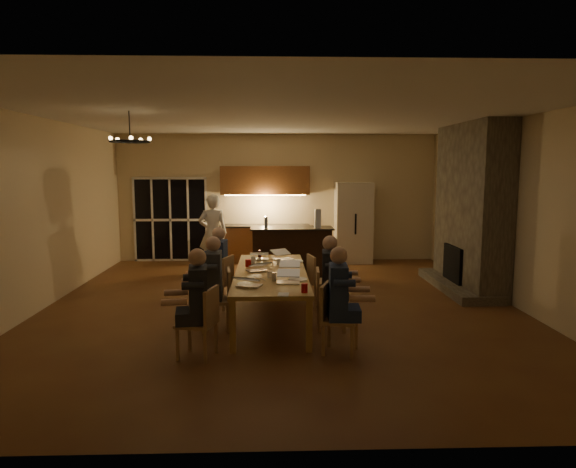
# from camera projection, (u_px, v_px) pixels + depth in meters

# --- Properties ---
(floor) EXTENTS (9.00, 9.00, 0.00)m
(floor) POSITION_uv_depth(u_px,v_px,m) (281.00, 307.00, 8.76)
(floor) COLOR brown
(floor) RESTS_ON ground
(back_wall) EXTENTS (8.00, 0.04, 3.20)m
(back_wall) POSITION_uv_depth(u_px,v_px,m) (277.00, 198.00, 13.04)
(back_wall) COLOR beige
(back_wall) RESTS_ON ground
(left_wall) EXTENTS (0.04, 9.00, 3.20)m
(left_wall) POSITION_uv_depth(u_px,v_px,m) (36.00, 214.00, 8.42)
(left_wall) COLOR beige
(left_wall) RESTS_ON ground
(right_wall) EXTENTS (0.04, 9.00, 3.20)m
(right_wall) POSITION_uv_depth(u_px,v_px,m) (517.00, 213.00, 8.69)
(right_wall) COLOR beige
(right_wall) RESTS_ON ground
(ceiling) EXTENTS (8.00, 9.00, 0.04)m
(ceiling) POSITION_uv_depth(u_px,v_px,m) (280.00, 115.00, 8.35)
(ceiling) COLOR white
(ceiling) RESTS_ON back_wall
(french_doors) EXTENTS (1.86, 0.08, 2.10)m
(french_doors) POSITION_uv_depth(u_px,v_px,m) (171.00, 220.00, 12.97)
(french_doors) COLOR black
(french_doors) RESTS_ON ground
(fireplace) EXTENTS (0.58, 2.50, 3.20)m
(fireplace) POSITION_uv_depth(u_px,v_px,m) (471.00, 208.00, 9.87)
(fireplace) COLOR #655F4F
(fireplace) RESTS_ON ground
(kitchenette) EXTENTS (2.24, 0.68, 2.40)m
(kitchenette) POSITION_uv_depth(u_px,v_px,m) (265.00, 215.00, 12.76)
(kitchenette) COLOR brown
(kitchenette) RESTS_ON ground
(refrigerator) EXTENTS (0.90, 0.68, 2.00)m
(refrigerator) POSITION_uv_depth(u_px,v_px,m) (353.00, 223.00, 12.81)
(refrigerator) COLOR beige
(refrigerator) RESTS_ON ground
(dining_table) EXTENTS (1.10, 3.14, 0.75)m
(dining_table) POSITION_uv_depth(u_px,v_px,m) (271.00, 295.00, 8.06)
(dining_table) COLOR tan
(dining_table) RESTS_ON ground
(bar_island) EXTENTS (1.79, 0.70, 1.08)m
(bar_island) POSITION_uv_depth(u_px,v_px,m) (292.00, 252.00, 11.14)
(bar_island) COLOR black
(bar_island) RESTS_ON ground
(chair_left_near) EXTENTS (0.54, 0.54, 0.89)m
(chair_left_near) POSITION_uv_depth(u_px,v_px,m) (197.00, 322.00, 6.39)
(chair_left_near) COLOR tan
(chair_left_near) RESTS_ON ground
(chair_left_mid) EXTENTS (0.49, 0.49, 0.89)m
(chair_left_mid) POSITION_uv_depth(u_px,v_px,m) (215.00, 300.00, 7.50)
(chair_left_mid) COLOR tan
(chair_left_mid) RESTS_ON ground
(chair_left_far) EXTENTS (0.56, 0.56, 0.89)m
(chair_left_far) POSITION_uv_depth(u_px,v_px,m) (217.00, 282.00, 8.66)
(chair_left_far) COLOR tan
(chair_left_far) RESTS_ON ground
(chair_right_near) EXTENTS (0.55, 0.55, 0.89)m
(chair_right_near) POSITION_uv_depth(u_px,v_px,m) (340.00, 319.00, 6.55)
(chair_right_near) COLOR tan
(chair_right_near) RESTS_ON ground
(chair_right_mid) EXTENTS (0.47, 0.47, 0.89)m
(chair_right_mid) POSITION_uv_depth(u_px,v_px,m) (331.00, 299.00, 7.52)
(chair_right_mid) COLOR tan
(chair_right_mid) RESTS_ON ground
(chair_right_far) EXTENTS (0.52, 0.52, 0.89)m
(chair_right_far) POSITION_uv_depth(u_px,v_px,m) (322.00, 281.00, 8.75)
(chair_right_far) COLOR tan
(chair_right_far) RESTS_ON ground
(person_left_near) EXTENTS (0.67, 0.67, 1.38)m
(person_left_near) POSITION_uv_depth(u_px,v_px,m) (198.00, 303.00, 6.36)
(person_left_near) COLOR #22252C
(person_left_near) RESTS_ON ground
(person_right_near) EXTENTS (0.64, 0.64, 1.38)m
(person_right_near) POSITION_uv_depth(u_px,v_px,m) (338.00, 301.00, 6.50)
(person_right_near) COLOR navy
(person_right_near) RESTS_ON ground
(person_left_mid) EXTENTS (0.62, 0.62, 1.38)m
(person_left_mid) POSITION_uv_depth(u_px,v_px,m) (214.00, 283.00, 7.48)
(person_left_mid) COLOR #363A40
(person_left_mid) RESTS_ON ground
(person_right_mid) EXTENTS (0.66, 0.66, 1.38)m
(person_right_mid) POSITION_uv_depth(u_px,v_px,m) (330.00, 282.00, 7.55)
(person_right_mid) COLOR #22252C
(person_right_mid) RESTS_ON ground
(person_left_far) EXTENTS (0.65, 0.65, 1.38)m
(person_left_far) POSITION_uv_depth(u_px,v_px,m) (219.00, 268.00, 8.63)
(person_left_far) COLOR navy
(person_left_far) RESTS_ON ground
(standing_person) EXTENTS (0.69, 0.49, 1.77)m
(standing_person) POSITION_uv_depth(u_px,v_px,m) (213.00, 233.00, 11.65)
(standing_person) COLOR silver
(standing_person) RESTS_ON ground
(chandelier) EXTENTS (0.61, 0.61, 0.03)m
(chandelier) POSITION_uv_depth(u_px,v_px,m) (130.00, 141.00, 7.65)
(chandelier) COLOR black
(chandelier) RESTS_ON ceiling
(laptop_a) EXTENTS (0.40, 0.37, 0.23)m
(laptop_a) POSITION_uv_depth(u_px,v_px,m) (249.00, 278.00, 7.02)
(laptop_a) COLOR silver
(laptop_a) RESTS_ON dining_table
(laptop_b) EXTENTS (0.34, 0.31, 0.23)m
(laptop_b) POSITION_uv_depth(u_px,v_px,m) (288.00, 275.00, 7.20)
(laptop_b) COLOR silver
(laptop_b) RESTS_ON dining_table
(laptop_c) EXTENTS (0.41, 0.39, 0.23)m
(laptop_c) POSITION_uv_depth(u_px,v_px,m) (257.00, 264.00, 8.06)
(laptop_c) COLOR silver
(laptop_c) RESTS_ON dining_table
(laptop_d) EXTENTS (0.35, 0.31, 0.23)m
(laptop_d) POSITION_uv_depth(u_px,v_px,m) (289.00, 266.00, 7.90)
(laptop_d) COLOR silver
(laptop_d) RESTS_ON dining_table
(laptop_e) EXTENTS (0.32, 0.28, 0.23)m
(laptop_e) POSITION_uv_depth(u_px,v_px,m) (259.00, 253.00, 9.06)
(laptop_e) COLOR silver
(laptop_e) RESTS_ON dining_table
(laptop_f) EXTENTS (0.42, 0.40, 0.23)m
(laptop_f) POSITION_uv_depth(u_px,v_px,m) (284.00, 253.00, 9.03)
(laptop_f) COLOR silver
(laptop_f) RESTS_ON dining_table
(mug_front) EXTENTS (0.08, 0.08, 0.10)m
(mug_front) POSITION_uv_depth(u_px,v_px,m) (270.00, 274.00, 7.56)
(mug_front) COLOR white
(mug_front) RESTS_ON dining_table
(mug_mid) EXTENTS (0.07, 0.07, 0.10)m
(mug_mid) POSITION_uv_depth(u_px,v_px,m) (279.00, 262.00, 8.57)
(mug_mid) COLOR white
(mug_mid) RESTS_ON dining_table
(mug_back) EXTENTS (0.08, 0.08, 0.10)m
(mug_back) POSITION_uv_depth(u_px,v_px,m) (253.00, 260.00, 8.77)
(mug_back) COLOR white
(mug_back) RESTS_ON dining_table
(redcup_near) EXTENTS (0.08, 0.08, 0.12)m
(redcup_near) POSITION_uv_depth(u_px,v_px,m) (304.00, 288.00, 6.66)
(redcup_near) COLOR #B20B0D
(redcup_near) RESTS_ON dining_table
(redcup_mid) EXTENTS (0.10, 0.10, 0.12)m
(redcup_mid) POSITION_uv_depth(u_px,v_px,m) (248.00, 263.00, 8.41)
(redcup_mid) COLOR #B20B0D
(redcup_mid) RESTS_ON dining_table
(can_silver) EXTENTS (0.06, 0.06, 0.12)m
(can_silver) POSITION_uv_depth(u_px,v_px,m) (274.00, 277.00, 7.33)
(can_silver) COLOR #B2B2B7
(can_silver) RESTS_ON dining_table
(can_cola) EXTENTS (0.06, 0.06, 0.12)m
(can_cola) POSITION_uv_depth(u_px,v_px,m) (260.00, 254.00, 9.33)
(can_cola) COLOR #3F0F0C
(can_cola) RESTS_ON dining_table
(plate_near) EXTENTS (0.28, 0.28, 0.02)m
(plate_near) POSITION_uv_depth(u_px,v_px,m) (298.00, 279.00, 7.41)
(plate_near) COLOR white
(plate_near) RESTS_ON dining_table
(plate_left) EXTENTS (0.23, 0.23, 0.02)m
(plate_left) POSITION_uv_depth(u_px,v_px,m) (245.00, 284.00, 7.12)
(plate_left) COLOR white
(plate_left) RESTS_ON dining_table
(plate_far) EXTENTS (0.25, 0.25, 0.02)m
(plate_far) POSITION_uv_depth(u_px,v_px,m) (296.00, 261.00, 8.84)
(plate_far) COLOR white
(plate_far) RESTS_ON dining_table
(notepad) EXTENTS (0.16, 0.20, 0.01)m
(notepad) POSITION_uv_depth(u_px,v_px,m) (283.00, 295.00, 6.54)
(notepad) COLOR white
(notepad) RESTS_ON dining_table
(bar_bottle) EXTENTS (0.08, 0.08, 0.24)m
(bar_bottle) POSITION_uv_depth(u_px,v_px,m) (266.00, 222.00, 11.00)
(bar_bottle) COLOR #99999E
(bar_bottle) RESTS_ON bar_island
(bar_blender) EXTENTS (0.14, 0.14, 0.40)m
(bar_blender) POSITION_uv_depth(u_px,v_px,m) (318.00, 218.00, 11.04)
(bar_blender) COLOR silver
(bar_blender) RESTS_ON bar_island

